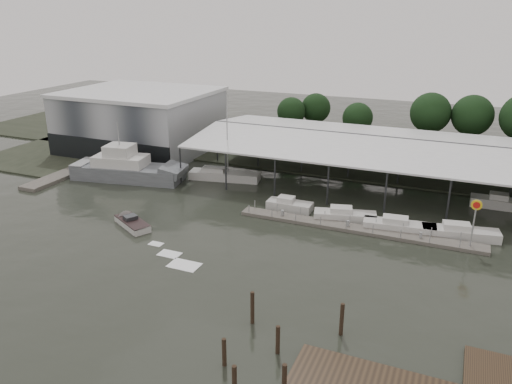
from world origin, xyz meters
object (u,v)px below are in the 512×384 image
at_px(white_sailboat, 223,175).
at_px(grey_trawler, 128,169).
at_px(speedboat_underway, 131,222).
at_px(shell_fuel_sign, 475,215).

bearing_deg(white_sailboat, grey_trawler, -168.53).
relative_size(white_sailboat, speedboat_underway, 0.83).
bearing_deg(white_sailboat, shell_fuel_sign, -27.77).
distance_m(shell_fuel_sign, grey_trawler, 47.31).
relative_size(shell_fuel_sign, grey_trawler, 0.32).
xyz_separation_m(shell_fuel_sign, speedboat_underway, (-36.63, -8.85, -3.53)).
bearing_deg(grey_trawler, shell_fuel_sign, -16.12).
height_order(grey_trawler, white_sailboat, white_sailboat).
relative_size(shell_fuel_sign, white_sailboat, 0.42).
height_order(shell_fuel_sign, speedboat_underway, shell_fuel_sign).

